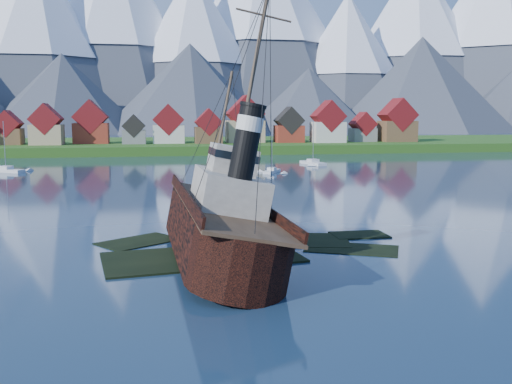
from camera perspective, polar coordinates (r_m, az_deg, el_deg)
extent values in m
plane|color=#192F48|center=(55.95, -2.51, -5.99)|extent=(1400.00, 1400.00, 0.00)
cube|color=black|center=(53.79, -5.41, -6.93)|extent=(19.08, 11.42, 1.00)
cube|color=black|center=(60.90, 2.61, -5.22)|extent=(15.15, 9.76, 1.00)
cube|color=black|center=(64.97, -1.82, -4.30)|extent=(11.45, 9.06, 1.00)
cube|color=black|center=(57.88, 9.55, -6.05)|extent=(10.27, 8.34, 1.00)
cube|color=black|center=(61.45, -11.65, -5.28)|extent=(9.42, 8.68, 1.00)
cube|color=black|center=(64.37, 10.28, -4.60)|extent=(6.00, 4.00, 1.00)
cube|color=#214F16|center=(224.38, -8.31, 4.31)|extent=(600.00, 80.00, 3.20)
cube|color=#3F3D38|center=(186.48, -7.93, 3.62)|extent=(600.00, 2.50, 2.00)
cube|color=brown|center=(212.69, -23.50, 5.11)|extent=(9.00, 8.00, 5.50)
cube|color=maroon|center=(212.58, -23.57, 6.28)|extent=(9.16, 8.16, 9.16)
cube|color=tan|center=(207.11, -20.19, 5.40)|extent=(10.50, 9.00, 6.80)
cube|color=maroon|center=(207.00, -20.26, 6.86)|extent=(10.69, 9.18, 10.69)
cube|color=maroon|center=(211.11, -16.15, 5.66)|extent=(12.00, 8.50, 7.20)
cube|color=maroon|center=(211.00, -16.21, 7.22)|extent=(12.22, 8.67, 12.22)
cube|color=slate|center=(205.13, -12.09, 5.41)|extent=(8.00, 7.00, 4.80)
cube|color=black|center=(205.02, -12.12, 6.48)|extent=(8.15, 7.14, 8.15)
cube|color=beige|center=(208.05, -8.75, 5.74)|extent=(11.00, 9.50, 6.40)
cube|color=maroon|center=(207.94, -8.78, 7.16)|extent=(11.20, 9.69, 11.20)
cube|color=brown|center=(204.90, -4.79, 5.69)|extent=(9.50, 8.00, 5.80)
cube|color=maroon|center=(204.78, -4.80, 6.98)|extent=(9.67, 8.16, 9.67)
cube|color=tan|center=(211.58, -1.12, 6.08)|extent=(13.50, 10.00, 8.00)
cube|color=maroon|center=(211.48, -1.12, 7.82)|extent=(13.75, 10.20, 13.75)
cube|color=maroon|center=(211.78, 3.31, 5.82)|extent=(10.00, 8.50, 6.20)
cube|color=black|center=(211.67, 3.32, 7.15)|extent=(10.18, 8.67, 10.18)
cube|color=beige|center=(212.57, 7.19, 5.96)|extent=(11.50, 9.00, 7.50)
cube|color=maroon|center=(212.47, 7.22, 7.53)|extent=(11.71, 9.18, 11.71)
cube|color=slate|center=(221.28, 10.61, 5.63)|extent=(9.00, 7.50, 5.00)
cube|color=maroon|center=(221.17, 10.63, 6.70)|extent=(9.16, 7.65, 9.16)
cube|color=brown|center=(224.32, 13.92, 5.92)|extent=(12.50, 10.00, 7.80)
cube|color=maroon|center=(224.23, 13.97, 7.49)|extent=(12.73, 10.20, 12.73)
cone|color=#2D333D|center=(520.70, -20.97, 13.87)|extent=(180.00, 180.00, 150.00)
cone|color=white|center=(524.98, -21.14, 17.12)|extent=(111.60, 111.60, 90.00)
cone|color=#2D333D|center=(554.90, -13.94, 15.30)|extent=(210.00, 210.00, 180.00)
cone|color=#2D333D|center=(528.29, -6.23, 13.96)|extent=(170.00, 170.00, 145.00)
cone|color=white|center=(532.21, -6.27, 17.06)|extent=(105.40, 105.40, 87.00)
cone|color=#2D333D|center=(585.03, 0.55, 16.11)|extent=(240.00, 240.00, 200.00)
cone|color=#2D333D|center=(545.59, 9.08, 12.66)|extent=(150.00, 150.00, 125.00)
cone|color=white|center=(548.32, 9.13, 15.26)|extent=(93.00, 93.00, 75.00)
cone|color=#2D333D|center=(605.62, 15.55, 14.12)|extent=(200.00, 200.00, 170.00)
cone|color=white|center=(610.47, 15.67, 17.29)|extent=(124.00, 124.00, 102.00)
cone|color=#2D333D|center=(632.23, 22.96, 14.43)|extent=(230.00, 230.00, 190.00)
cone|color=#2D333D|center=(432.67, -18.73, 9.20)|extent=(120.00, 120.00, 58.00)
cone|color=#2D333D|center=(424.11, -6.56, 10.13)|extent=(136.00, 136.00, 66.00)
cone|color=#2D333D|center=(442.76, 5.28, 9.01)|extent=(110.00, 110.00, 50.00)
cone|color=#2D333D|center=(472.30, 16.16, 10.18)|extent=(150.00, 150.00, 75.00)
cube|color=black|center=(53.27, -4.27, -4.00)|extent=(7.68, 22.11, 4.61)
cone|color=black|center=(67.32, -5.52, -1.54)|extent=(7.68, 7.68, 7.68)
cylinder|color=black|center=(42.58, -2.72, -7.01)|extent=(7.68, 7.68, 4.61)
cube|color=#4C3826|center=(52.83, -4.29, -1.44)|extent=(7.52, 29.17, 0.27)
cube|color=black|center=(52.51, -8.30, -1.01)|extent=(0.22, 28.25, 0.99)
cube|color=black|center=(53.25, -0.35, -0.81)|extent=(0.22, 28.25, 0.99)
cube|color=#ADA89E|center=(50.97, -4.12, 0.09)|extent=(5.70, 9.32, 3.29)
cube|color=#ADA89E|center=(51.76, -4.28, 3.38)|extent=(3.95, 4.39, 2.41)
cylinder|color=black|center=(46.96, -3.71, 5.22)|extent=(2.08, 2.08, 6.14)
cylinder|color=silver|center=(46.92, -3.73, 7.09)|extent=(2.19, 2.19, 1.21)
cylinder|color=#473828|center=(60.91, -5.21, 6.10)|extent=(0.31, 0.31, 13.16)
cylinder|color=#473828|center=(49.62, -4.11, 12.83)|extent=(0.35, 0.35, 14.26)
cube|color=silver|center=(143.99, -23.72, 1.87)|extent=(9.27, 7.20, 1.27)
cube|color=silver|center=(143.90, -23.74, 2.26)|extent=(3.38, 3.21, 0.74)
cylinder|color=gray|center=(143.55, -23.85, 4.30)|extent=(0.15, 0.15, 11.00)
cube|color=silver|center=(130.74, 1.59, 1.98)|extent=(5.40, 7.48, 1.07)
cube|color=silver|center=(130.66, 1.59, 2.35)|extent=(2.49, 2.66, 0.62)
cylinder|color=gray|center=(130.32, 1.60, 4.23)|extent=(0.12, 0.12, 9.23)
cube|color=silver|center=(153.01, 5.72, 2.80)|extent=(4.89, 10.78, 1.25)
cube|color=silver|center=(152.92, 5.72, 3.17)|extent=(2.90, 3.37, 0.73)
cylinder|color=gray|center=(152.60, 5.75, 5.07)|extent=(0.15, 0.15, 10.87)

